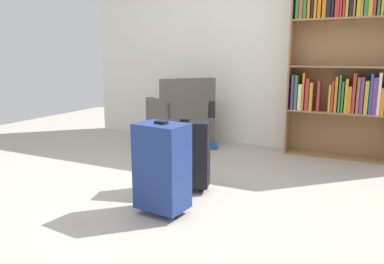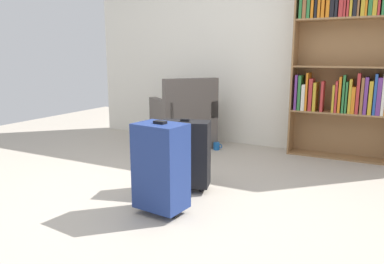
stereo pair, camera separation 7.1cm
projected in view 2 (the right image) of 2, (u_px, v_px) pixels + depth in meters
The scene contains 7 objects.
ground_plane at pixel (165, 199), 3.13m from camera, with size 8.44×8.44×0.00m, color #B2A899.
back_wall at pixel (255, 45), 4.82m from camera, with size 4.82×0.10×2.60m, color silver.
bookshelf at pixel (349, 56), 4.16m from camera, with size 1.20×0.27×2.08m.
armchair at pixel (184, 122), 4.90m from camera, with size 0.99×0.99×0.90m.
mug at pixel (217, 146), 4.74m from camera, with size 0.12×0.08×0.10m.
suitcase_black at pixel (185, 154), 3.28m from camera, with size 0.47×0.32×0.64m.
suitcase_navy_blue at pixel (161, 166), 2.78m from camera, with size 0.39×0.30×0.71m.
Camera 2 is at (1.57, -2.51, 1.18)m, focal length 35.06 mm.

